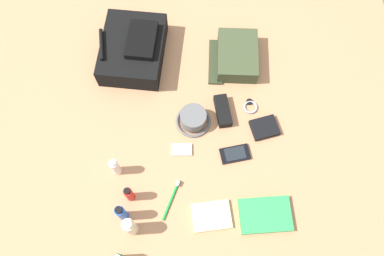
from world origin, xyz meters
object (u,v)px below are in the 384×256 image
object	(u,v)px
lotion_bottle	(130,227)
toothbrush	(172,197)
wallet	(264,128)
notepad	(211,216)
toiletry_pouch	(236,56)
deodorant_spray	(122,213)
paperback_novel	(265,215)
sunscreen_spray	(129,194)
media_player	(182,150)
backpack	(133,49)
sunglasses_case	(223,111)
bucket_hat	(193,119)
toothpaste_tube	(115,167)
cell_phone	(235,154)
wristwatch	(250,106)

from	to	relation	value
lotion_bottle	toothbrush	bearing A→B (deg)	-57.69
wallet	notepad	world-z (taller)	wallet
toiletry_pouch	deodorant_spray	xyz separation A→B (m)	(-0.64, 0.54, 0.03)
paperback_novel	sunscreen_spray	bearing A→B (deg)	75.34
sunscreen_spray	lotion_bottle	bearing A→B (deg)	179.20
paperback_novel	media_player	distance (m)	0.42
backpack	toiletry_pouch	world-z (taller)	backpack
backpack	wallet	world-z (taller)	backpack
backpack	sunglasses_case	distance (m)	0.49
bucket_hat	toothpaste_tube	world-z (taller)	toothpaste_tube
bucket_hat	deodorant_spray	bearing A→B (deg)	139.33
toothpaste_tube	toiletry_pouch	bearing A→B (deg)	-50.72
sunscreen_spray	paperback_novel	xyz separation A→B (m)	(-0.13, -0.51, -0.04)
backpack	sunscreen_spray	distance (m)	0.65
bucket_hat	lotion_bottle	bearing A→B (deg)	145.69
toothbrush	notepad	world-z (taller)	toothbrush
notepad	toothbrush	bearing A→B (deg)	57.46
toiletry_pouch	toothbrush	bearing A→B (deg)	149.41
bucket_hat	sunglasses_case	distance (m)	0.13
toothpaste_tube	toothbrush	size ratio (longest dim) A/B	0.80
backpack	bucket_hat	xyz separation A→B (m)	(-0.36, -0.23, -0.03)
media_player	paperback_novel	bearing A→B (deg)	-136.30
backpack	notepad	bearing A→B (deg)	-162.01
paperback_novel	toothbrush	bearing A→B (deg)	72.41
backpack	toothbrush	size ratio (longest dim) A/B	2.54
toothpaste_tube	notepad	xyz separation A→B (m)	(-0.23, -0.35, -0.05)
wallet	toothbrush	bearing A→B (deg)	111.83
toiletry_pouch	notepad	distance (m)	0.71
wallet	toiletry_pouch	bearing A→B (deg)	2.05
paperback_novel	lotion_bottle	bearing A→B (deg)	89.06
sunscreen_spray	cell_phone	size ratio (longest dim) A/B	0.93
cell_phone	lotion_bottle	bearing A→B (deg)	119.84
backpack	paperback_novel	world-z (taller)	backpack
sunscreen_spray	wallet	distance (m)	0.62
lotion_bottle	wallet	distance (m)	0.68
toothpaste_tube	paperback_novel	size ratio (longest dim) A/B	0.60
cell_phone	toothbrush	distance (m)	0.31
backpack	toiletry_pouch	xyz separation A→B (m)	(-0.08, -0.45, -0.02)
toothpaste_tube	media_player	bearing A→B (deg)	-77.79
wristwatch	sunscreen_spray	bearing A→B (deg)	121.66
wallet	notepad	bearing A→B (deg)	132.23
deodorant_spray	cell_phone	distance (m)	0.51
paperback_novel	notepad	world-z (taller)	paperback_novel
lotion_bottle	toiletry_pouch	bearing A→B (deg)	-36.42
media_player	bucket_hat	bearing A→B (deg)	-27.19
backpack	sunscreen_spray	bearing A→B (deg)	174.87
wristwatch	toothbrush	bearing A→B (deg)	133.26
lotion_bottle	paperback_novel	bearing A→B (deg)	-90.94
deodorant_spray	wristwatch	distance (m)	0.70
deodorant_spray	sunscreen_spray	xyz separation A→B (m)	(0.07, -0.03, -0.02)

